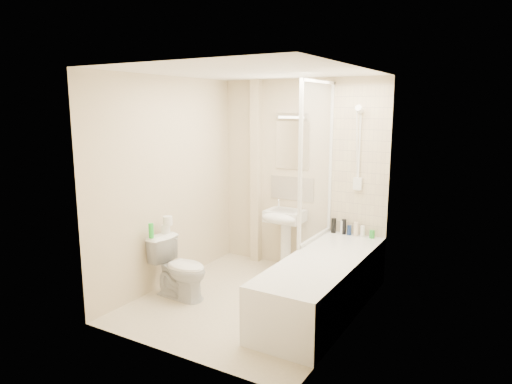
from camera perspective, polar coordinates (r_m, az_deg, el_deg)
The scene contains 26 objects.
floor at distance 5.05m, azimuth -0.71°, elevation -13.46°, with size 2.50×2.50×0.00m, color beige.
wall_back at distance 5.78m, azimuth 5.65°, elevation 2.02°, with size 2.20×0.02×2.40m, color beige.
wall_left at distance 5.33m, azimuth -10.94°, elevation 1.15°, with size 0.02×2.50×2.40m, color beige.
wall_right at distance 4.24m, azimuth 12.12°, elevation -1.33°, with size 0.02×2.50×2.40m, color beige.
ceiling at distance 4.62m, azimuth -0.78°, elevation 14.84°, with size 2.20×2.50×0.02m, color white.
tile_back at distance 5.47m, azimuth 12.81°, elevation 3.70°, with size 0.70×0.01×1.75m, color beige.
tile_right at distance 4.39m, azimuth 12.90°, elevation 2.03°, with size 0.01×2.10×1.75m, color beige.
pipe_boxing at distance 6.01m, azimuth 0.03°, elevation 2.40°, with size 0.12×0.12×2.40m, color beige.
splashback at distance 5.85m, azimuth 4.53°, elevation 0.45°, with size 0.60×0.01×0.30m, color beige.
mirror at distance 5.77m, azimuth 4.60°, elevation 5.83°, with size 0.46×0.01×0.60m, color white.
strip_light at distance 5.73m, azimuth 4.56°, elevation 9.50°, with size 0.42×0.07×0.07m, color silver.
bathtub at distance 4.79m, azimuth 8.41°, elevation -11.17°, with size 0.70×2.10×0.55m.
shower_screen at distance 5.18m, azimuth 7.64°, elevation 3.77°, with size 0.04×0.92×1.80m.
shower_fixture at distance 5.42m, azimuth 12.70°, elevation 4.92°, with size 0.10×0.16×0.99m.
pedestal_sink at distance 5.74m, azimuth 3.49°, elevation -3.89°, with size 0.46×0.44×0.89m.
bottle_black_a at distance 5.63m, azimuth 9.68°, elevation -4.15°, with size 0.06×0.06×0.18m, color black.
bottle_white_a at distance 5.59m, azimuth 10.74°, elevation -4.36°, with size 0.05×0.05×0.16m, color silver.
bottle_black_b at distance 5.59m, azimuth 10.93°, elevation -4.28°, with size 0.05×0.05×0.18m, color black.
bottle_blue at distance 5.57m, azimuth 11.59°, elevation -4.69°, with size 0.05×0.05×0.12m, color navy.
bottle_cream at distance 5.54m, azimuth 12.40°, elevation -4.55°, with size 0.06×0.06×0.17m, color beige.
bottle_white_b at distance 5.52m, azimuth 13.18°, elevation -4.81°, with size 0.05×0.05×0.13m, color white.
bottle_green at distance 5.50m, azimuth 14.30°, elevation -5.14°, with size 0.06×0.06×0.09m, color green.
toilet at distance 5.10m, azimuth -9.47°, elevation -9.33°, with size 0.67×0.41×0.67m, color white.
toilet_roll_lower at distance 5.20m, azimuth -11.21°, elevation -4.57°, with size 0.10×0.10×0.10m, color white.
toilet_roll_upper at distance 5.16m, azimuth -10.99°, elevation -3.54°, with size 0.11×0.11×0.10m, color white.
green_bottle at distance 5.05m, azimuth -12.98°, elevation -4.73°, with size 0.05×0.05×0.16m, color green.
Camera 1 is at (2.37, -3.95, 2.06)m, focal length 32.00 mm.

